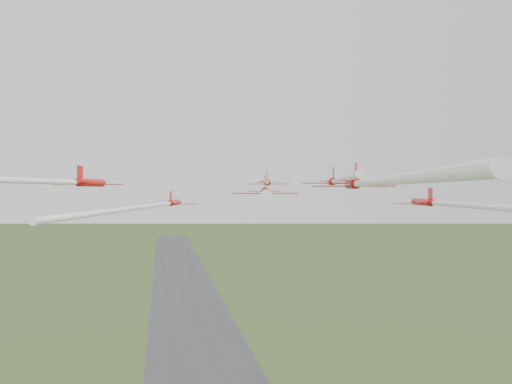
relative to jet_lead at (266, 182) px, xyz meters
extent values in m
cube|color=#363638|center=(-4.85, 184.59, -60.49)|extent=(38.00, 900.00, 0.04)
cylinder|color=red|center=(2.37, 11.15, 0.03)|extent=(2.94, 8.83, 1.14)
cone|color=red|center=(3.47, 16.36, 0.03)|extent=(1.50, 2.06, 1.14)
cone|color=red|center=(1.33, 6.25, 0.03)|extent=(1.27, 1.43, 1.03)
ellipsoid|color=black|center=(2.80, 13.17, 0.44)|extent=(0.63, 1.05, 0.33)
cube|color=red|center=(2.20, 10.34, -0.23)|extent=(9.46, 4.52, 0.10)
cube|color=red|center=(1.53, 7.21, 0.03)|extent=(4.30, 2.07, 0.08)
cube|color=red|center=(1.57, 7.41, 1.16)|extent=(0.49, 1.84, 2.07)
cylinder|color=silver|center=(-2.90, -13.68, -0.02)|extent=(8.83, 38.86, 0.62)
cylinder|color=red|center=(-16.26, 0.53, -3.59)|extent=(2.60, 8.22, 1.06)
cone|color=red|center=(-15.31, 5.39, -3.59)|extent=(1.37, 1.90, 1.06)
cone|color=red|center=(-17.14, -4.05, -3.59)|extent=(1.16, 1.32, 0.96)
ellipsoid|color=black|center=(-15.89, 2.42, -3.20)|extent=(0.57, 0.97, 0.31)
cube|color=red|center=(-16.40, -0.22, -3.83)|extent=(8.78, 4.07, 0.10)
cube|color=red|center=(-16.97, -3.15, -3.59)|extent=(4.00, 1.87, 0.08)
cube|color=red|center=(-16.93, -2.96, -2.53)|extent=(0.42, 1.72, 1.92)
cylinder|color=silver|center=(-22.41, -31.19, -3.64)|extent=(10.90, 53.36, 0.58)
cylinder|color=red|center=(9.54, -8.69, -0.02)|extent=(3.54, 9.50, 1.23)
cone|color=red|center=(10.97, -3.12, -0.02)|extent=(1.69, 2.25, 1.23)
cone|color=red|center=(8.20, -13.94, -0.02)|extent=(1.41, 1.58, 1.12)
ellipsoid|color=black|center=(10.10, -6.52, 0.43)|extent=(0.72, 1.14, 0.36)
cube|color=red|center=(9.32, -9.55, -0.30)|extent=(10.24, 5.25, 0.11)
cube|color=red|center=(8.46, -12.91, -0.02)|extent=(4.66, 2.41, 0.09)
cube|color=red|center=(8.52, -12.69, 1.21)|extent=(0.61, 1.98, 2.23)
cylinder|color=silver|center=(2.92, -34.59, -0.07)|extent=(10.91, 40.28, 0.67)
cylinder|color=red|center=(-28.55, -15.45, -0.34)|extent=(3.36, 9.20, 1.19)
cone|color=red|center=(-27.21, -10.05, -0.34)|extent=(1.62, 2.17, 1.19)
cone|color=red|center=(-29.81, -20.54, -0.34)|extent=(1.36, 1.52, 1.08)
ellipsoid|color=black|center=(-28.03, -13.36, 0.09)|extent=(0.69, 1.11, 0.35)
cube|color=red|center=(-28.75, -16.29, -0.61)|extent=(9.90, 5.01, 0.11)
cube|color=red|center=(-29.56, -19.54, -0.34)|extent=(4.51, 2.30, 0.09)
cube|color=red|center=(-29.51, -19.33, 0.85)|extent=(0.57, 1.91, 2.16)
cylinder|color=red|center=(-4.43, -23.07, -1.62)|extent=(2.66, 8.72, 1.12)
cone|color=red|center=(-3.49, -17.91, -1.62)|extent=(1.43, 2.01, 1.12)
cone|color=red|center=(-5.32, -27.93, -1.62)|extent=(1.22, 1.39, 1.02)
ellipsoid|color=black|center=(-4.07, -21.07, -1.22)|extent=(0.60, 1.03, 0.33)
cube|color=red|center=(-4.58, -23.87, -1.88)|extent=(9.30, 4.22, 0.10)
cube|color=red|center=(-5.15, -26.98, -1.62)|extent=(4.23, 1.94, 0.08)
cube|color=red|center=(-5.11, -26.78, -0.50)|extent=(0.43, 1.82, 2.04)
cylinder|color=silver|center=(-9.30, -49.66, -1.68)|extent=(8.35, 42.45, 0.61)
cylinder|color=red|center=(18.91, -22.64, -3.14)|extent=(2.38, 8.30, 1.07)
cone|color=red|center=(19.72, -17.72, -3.14)|extent=(1.33, 1.89, 1.07)
cone|color=red|center=(18.15, -27.28, -3.14)|extent=(1.14, 1.30, 0.97)
ellipsoid|color=black|center=(19.22, -20.73, -2.75)|extent=(0.55, 0.97, 0.31)
cube|color=red|center=(18.78, -23.41, -3.38)|extent=(8.82, 3.87, 0.10)
cube|color=red|center=(18.30, -26.37, -3.14)|extent=(4.01, 1.77, 0.08)
cube|color=red|center=(18.33, -26.18, -2.07)|extent=(0.38, 1.74, 1.94)
cylinder|color=silver|center=(15.11, -45.81, -3.18)|extent=(6.48, 36.10, 0.58)
cylinder|color=red|center=(2.70, -38.66, -0.72)|extent=(3.28, 8.86, 1.15)
cone|color=red|center=(4.02, -33.46, -0.72)|extent=(1.57, 2.10, 1.15)
cone|color=red|center=(1.46, -43.56, -0.72)|extent=(1.32, 1.47, 1.04)
ellipsoid|color=black|center=(3.22, -36.64, -0.30)|extent=(0.67, 1.07, 0.33)
cube|color=red|center=(2.50, -39.47, -0.98)|extent=(9.55, 4.87, 0.10)
cube|color=red|center=(1.71, -42.60, -0.72)|extent=(4.34, 2.23, 0.08)
cube|color=red|center=(1.76, -42.39, 0.43)|extent=(0.56, 1.84, 2.08)
cylinder|color=silver|center=(-3.93, -64.84, -0.77)|extent=(11.10, 41.60, 0.62)
camera|label=1|loc=(-18.61, -100.17, -1.39)|focal=40.00mm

